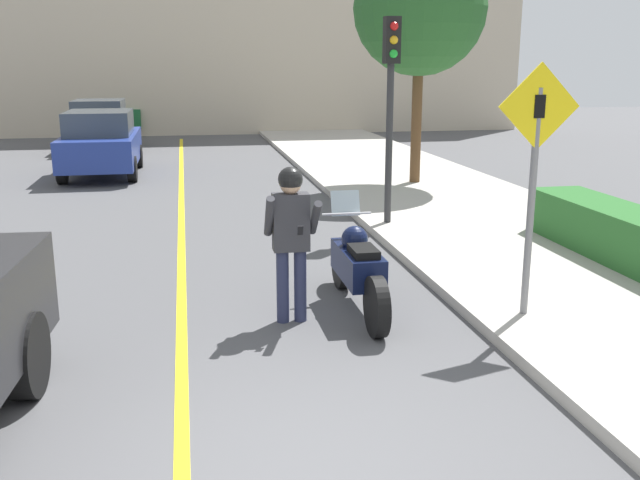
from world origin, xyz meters
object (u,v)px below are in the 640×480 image
at_px(crossing_sign, 534,167).
at_px(parked_car_blue, 101,143).
at_px(street_tree, 420,8).
at_px(motorcycle, 357,267).
at_px(person_biker, 291,228).
at_px(traffic_light, 391,81).
at_px(parked_car_black, 100,124).
at_px(parked_car_green, 121,112).

relative_size(crossing_sign, parked_car_blue, 0.65).
bearing_deg(street_tree, motorcycle, -112.51).
xyz_separation_m(person_biker, crossing_sign, (2.54, -0.58, 0.69)).
distance_m(crossing_sign, traffic_light, 4.90).
height_order(traffic_light, parked_car_blue, traffic_light).
distance_m(person_biker, traffic_light, 5.08).
height_order(parked_car_blue, parked_car_black, same).
relative_size(person_biker, traffic_light, 0.51).
bearing_deg(street_tree, parked_car_black, 130.98).
relative_size(motorcycle, traffic_light, 0.69).
xyz_separation_m(person_biker, street_tree, (4.20, 8.41, 2.96)).
distance_m(parked_car_black, parked_car_green, 6.37).
bearing_deg(traffic_light, person_biker, -118.88).
bearing_deg(crossing_sign, parked_car_green, 104.19).
bearing_deg(traffic_light, street_tree, 65.98).
relative_size(traffic_light, parked_car_green, 0.83).
bearing_deg(traffic_light, crossing_sign, -87.70).
bearing_deg(parked_car_blue, parked_car_green, 92.10).
distance_m(motorcycle, crossing_sign, 2.29).
height_order(motorcycle, parked_car_black, parked_car_black).
relative_size(traffic_light, street_tree, 0.64).
bearing_deg(parked_car_blue, motorcycle, -70.45).
relative_size(crossing_sign, parked_car_green, 0.65).
xyz_separation_m(motorcycle, parked_car_green, (-4.52, 23.82, 0.34)).
xyz_separation_m(street_tree, parked_car_black, (-8.09, 9.31, -3.19)).
distance_m(street_tree, parked_car_black, 12.74).
height_order(traffic_light, parked_car_green, traffic_light).
xyz_separation_m(person_biker, parked_car_black, (-3.89, 17.72, -0.23)).
relative_size(traffic_light, parked_car_blue, 0.83).
relative_size(motorcycle, person_biker, 1.37).
xyz_separation_m(street_tree, parked_car_blue, (-7.44, 3.32, -3.19)).
distance_m(traffic_light, parked_car_green, 20.80).
bearing_deg(parked_car_blue, street_tree, -24.02).
bearing_deg(street_tree, parked_car_blue, 155.98).
distance_m(person_biker, street_tree, 9.86).
bearing_deg(parked_car_green, motorcycle, -79.25).
bearing_deg(traffic_light, parked_car_green, 106.95).
relative_size(motorcycle, parked_car_blue, 0.58).
xyz_separation_m(person_biker, parked_car_blue, (-3.24, 11.73, -0.23)).
bearing_deg(person_biker, traffic_light, 61.12).
bearing_deg(person_biker, parked_car_black, 102.37).
relative_size(person_biker, crossing_sign, 0.65).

